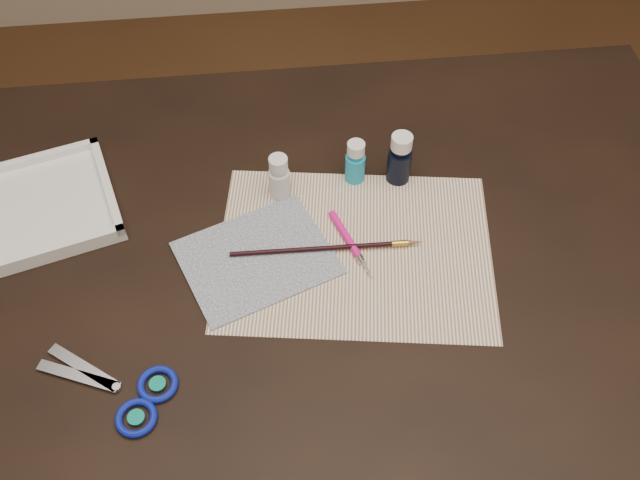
{
  "coord_description": "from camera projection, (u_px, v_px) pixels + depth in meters",
  "views": [
    {
      "loc": [
        -0.07,
        -0.62,
        1.6
      ],
      "look_at": [
        0.0,
        0.0,
        0.8
      ],
      "focal_mm": 40.0,
      "sensor_mm": 36.0,
      "label": 1
    }
  ],
  "objects": [
    {
      "name": "paper",
      "position": [
        355.0,
        250.0,
        1.06
      ],
      "size": [
        0.45,
        0.37,
        0.0
      ],
      "primitive_type": "cube",
      "rotation": [
        0.0,
        0.0,
        -0.15
      ],
      "color": "white",
      "rests_on": "table"
    },
    {
      "name": "canvas",
      "position": [
        257.0,
        258.0,
        1.05
      ],
      "size": [
        0.26,
        0.24,
        0.0
      ],
      "primitive_type": "cube",
      "rotation": [
        0.0,
        0.0,
        0.37
      ],
      "color": "#121E3E",
      "rests_on": "paper"
    },
    {
      "name": "paintbrush",
      "position": [
        327.0,
        248.0,
        1.06
      ],
      "size": [
        0.29,
        0.02,
        0.01
      ],
      "primitive_type": null,
      "rotation": [
        0.0,
        0.0,
        -0.03
      ],
      "color": "black",
      "rests_on": "canvas"
    },
    {
      "name": "ground",
      "position": [
        320.0,
        455.0,
        1.65
      ],
      "size": [
        3.5,
        3.5,
        0.02
      ],
      "primitive_type": "cube",
      "color": "#422614",
      "rests_on": "ground"
    },
    {
      "name": "paint_bottle_white",
      "position": [
        279.0,
        177.0,
        1.1
      ],
      "size": [
        0.04,
        0.04,
        0.08
      ],
      "primitive_type": "cylinder",
      "rotation": [
        0.0,
        0.0,
        -0.06
      ],
      "color": "silver",
      "rests_on": "table"
    },
    {
      "name": "scissors",
      "position": [
        101.0,
        387.0,
        0.92
      ],
      "size": [
        0.23,
        0.18,
        0.01
      ],
      "primitive_type": null,
      "rotation": [
        0.0,
        0.0,
        2.74
      ],
      "color": "silver",
      "rests_on": "table"
    },
    {
      "name": "palette_tray",
      "position": [
        44.0,
        205.0,
        1.1
      ],
      "size": [
        0.26,
        0.26,
        0.03
      ],
      "primitive_type": "cube",
      "rotation": [
        0.0,
        0.0,
        0.28
      ],
      "color": "white",
      "rests_on": "table"
    },
    {
      "name": "paint_bottle_cyan",
      "position": [
        355.0,
        162.0,
        1.12
      ],
      "size": [
        0.04,
        0.04,
        0.08
      ],
      "primitive_type": "cylinder",
      "rotation": [
        0.0,
        0.0,
        0.36
      ],
      "color": "#1B9BC5",
      "rests_on": "table"
    },
    {
      "name": "table",
      "position": [
        320.0,
        378.0,
        1.35
      ],
      "size": [
        1.3,
        0.9,
        0.75
      ],
      "primitive_type": "cube",
      "color": "black",
      "rests_on": "ground"
    },
    {
      "name": "paint_bottle_navy",
      "position": [
        400.0,
        158.0,
        1.12
      ],
      "size": [
        0.05,
        0.05,
        0.09
      ],
      "primitive_type": "cylinder",
      "rotation": [
        0.0,
        0.0,
        -0.23
      ],
      "color": "black",
      "rests_on": "table"
    },
    {
      "name": "craft_knife",
      "position": [
        351.0,
        245.0,
        1.06
      ],
      "size": [
        0.05,
        0.13,
        0.01
      ],
      "primitive_type": null,
      "rotation": [
        0.0,
        0.0,
        -1.24
      ],
      "color": "#F6128B",
      "rests_on": "paper"
    }
  ]
}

